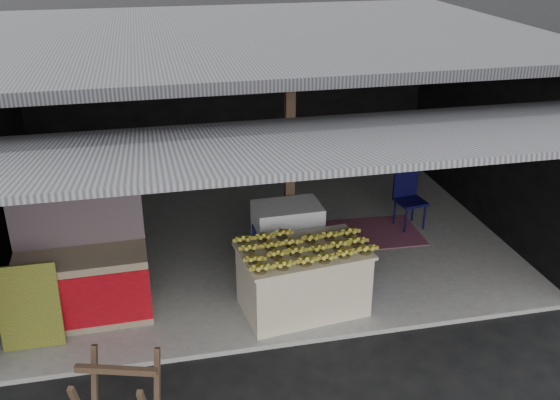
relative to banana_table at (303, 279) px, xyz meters
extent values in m
plane|color=black|center=(-0.17, -0.61, -0.46)|extent=(80.00, 80.00, 0.00)
cube|color=gray|center=(-0.17, 1.89, -0.43)|extent=(7.00, 5.00, 0.06)
cube|color=black|center=(-0.17, 4.39, 1.05)|extent=(7.00, 0.15, 2.90)
cube|color=black|center=(3.33, 1.89, 1.05)|extent=(0.15, 5.00, 2.90)
cube|color=#232326|center=(-0.17, 1.89, 2.50)|extent=(7.20, 5.20, 0.12)
cube|color=#232326|center=(-0.17, -1.56, 2.27)|extent=(7.40, 2.47, 0.48)
cube|color=brown|center=(0.13, 1.29, 1.02)|extent=(0.12, 0.12, 2.85)
cube|color=silver|center=(0.00, 0.00, -0.02)|extent=(1.49, 1.00, 0.76)
cube|color=silver|center=(0.00, 0.00, 0.38)|extent=(1.55, 1.07, 0.04)
cube|color=white|center=(0.02, 0.91, 0.07)|extent=(0.87, 0.59, 0.94)
cube|color=navy|center=(0.02, 0.62, 0.12)|extent=(0.66, 0.04, 0.28)
cube|color=#B21414|center=(0.02, 0.62, -0.21)|extent=(0.42, 0.03, 0.09)
cube|color=#998466|center=(-2.49, 0.35, 0.01)|extent=(1.49, 0.68, 0.83)
cube|color=#B70C16|center=(-2.49, 0.02, 0.01)|extent=(1.47, 0.06, 0.64)
cube|color=white|center=(-2.49, 0.01, 0.01)|extent=(0.50, 0.02, 0.17)
cube|color=#1C1747|center=(-2.49, 0.62, 0.77)|extent=(1.47, 0.09, 0.69)
cube|color=black|center=(-3.03, -0.04, 0.08)|extent=(0.64, 0.19, 0.96)
cube|color=brown|center=(-2.31, -1.22, -0.09)|extent=(0.13, 0.28, 0.72)
cube|color=brown|center=(-1.74, -1.39, -0.09)|extent=(0.13, 0.28, 0.72)
cube|color=brown|center=(-2.08, -1.47, 0.23)|extent=(0.73, 0.27, 0.06)
cylinder|color=#0B0B7F|center=(0.79, 0.38, -0.15)|extent=(0.34, 0.34, 0.50)
cylinder|color=#0B0934|center=(1.96, 1.57, -0.19)|extent=(0.03, 0.03, 0.42)
cylinder|color=#0B0934|center=(2.27, 1.61, -0.19)|extent=(0.03, 0.03, 0.42)
cylinder|color=#0B0934|center=(1.91, 1.88, -0.19)|extent=(0.03, 0.03, 0.42)
cylinder|color=#0B0934|center=(2.23, 1.93, -0.19)|extent=(0.03, 0.03, 0.42)
cube|color=#0B0934|center=(2.09, 1.75, 0.01)|extent=(0.45, 0.45, 0.04)
cube|color=#0B0934|center=(2.07, 1.93, 0.23)|extent=(0.40, 0.10, 0.43)
cube|color=maroon|center=(1.43, 1.66, -0.40)|extent=(1.54, 1.05, 0.01)
cube|color=black|center=(-0.97, 4.29, 1.45)|extent=(0.32, 0.03, 0.42)
cube|color=#4C4C59|center=(-0.97, 4.27, 1.45)|extent=(0.26, 0.02, 0.34)
cube|color=black|center=(-0.37, 4.29, 1.47)|extent=(0.32, 0.03, 0.42)
cube|color=#4C4C59|center=(-0.37, 4.27, 1.47)|extent=(0.26, 0.02, 0.34)
cube|color=black|center=(0.33, 4.29, 1.49)|extent=(0.32, 0.03, 0.42)
cube|color=#4C4C59|center=(0.33, 4.27, 1.49)|extent=(0.26, 0.02, 0.34)
camera|label=1|loc=(-1.60, -6.06, 3.87)|focal=40.00mm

